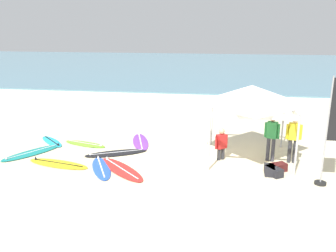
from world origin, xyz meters
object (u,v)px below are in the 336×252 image
Objects in this scene: person_green at (272,135)px; gear_bag_by_pole at (278,167)px; surfboard_teal at (32,153)px; surfboard_lime at (85,144)px; gear_bag_near_tent at (274,171)px; canopy_tent at (252,95)px; gear_bag_on_sand at (269,170)px; surfboard_black at (116,153)px; surfboard_purple at (140,142)px; surfboard_red at (121,169)px; surfboard_blue at (101,168)px; surfboard_cyan at (52,141)px; person_yellow at (294,137)px; surfboard_yellow at (58,164)px; banner_flag at (330,137)px; person_red at (221,143)px.

person_green is 1.29m from gear_bag_by_pole.
surfboard_lime is (1.67, 1.30, 0.00)m from surfboard_teal.
gear_bag_near_tent is at bearing -114.85° from gear_bag_by_pole.
gear_bag_on_sand is at bearing -66.70° from canopy_tent.
surfboard_purple is (0.63, 1.47, 0.00)m from surfboard_black.
surfboard_red is 1.07× the size of surfboard_blue.
person_green is (9.04, 0.57, 0.95)m from surfboard_teal.
surfboard_black is 5.99m from gear_bag_by_pole.
surfboard_purple is 1.12× the size of surfboard_blue.
surfboard_cyan is at bearing 166.38° from gear_bag_near_tent.
person_yellow reaches higher than gear_bag_by_pole.
person_yellow reaches higher than surfboard_yellow.
canopy_tent is 0.87× the size of banner_flag.
gear_bag_near_tent is at bearing -34.10° from person_red.
person_green is (7.37, -0.73, 0.95)m from surfboard_lime.
person_red is 2.18m from gear_bag_near_tent.
surfboard_black is at bearing 166.93° from banner_flag.
surfboard_cyan is (-3.74, 2.48, 0.00)m from surfboard_red.
gear_bag_near_tent is at bearing -91.20° from person_green.
surfboard_lime is 9.30m from banner_flag.
person_yellow is at bearing 15.10° from surfboard_red.
person_yellow is at bearing 56.06° from gear_bag_by_pole.
surfboard_purple is at bearing 7.67° from surfboard_cyan.
surfboard_teal is at bearing -141.96° from surfboard_lime.
gear_bag_by_pole is at bearing 146.37° from banner_flag.
banner_flag is at bearing -1.19° from surfboard_blue.
surfboard_lime is (-6.59, 0.53, -2.35)m from canopy_tent.
banner_flag is (8.97, -0.31, 1.54)m from surfboard_yellow.
surfboard_lime and surfboard_blue have the same top height.
surfboard_cyan is 8.98m from person_green.
surfboard_lime is (1.52, -0.09, -0.00)m from surfboard_cyan.
surfboard_red is 3.87× the size of gear_bag_on_sand.
surfboard_lime is at bearing 171.17° from person_red.
surfboard_lime is 7.63m from gear_bag_near_tent.
surfboard_black is 5.87m from person_green.
surfboard_purple is (3.74, 0.50, -0.00)m from surfboard_cyan.
canopy_tent reaches higher than person_red.
canopy_tent is at bearing 113.30° from gear_bag_on_sand.
surfboard_cyan is 2.76× the size of gear_bag_on_sand.
gear_bag_by_pole is (6.01, 0.71, 0.10)m from surfboard_blue.
person_red is (4.09, 1.53, 0.62)m from surfboard_blue.
banner_flag is (6.59, -3.15, 1.54)m from surfboard_purple.
surfboard_yellow is 9.10m from banner_flag.
person_red is at bearing 24.16° from surfboard_red.
gear_bag_near_tent is (1.75, -1.19, -0.52)m from person_red.
canopy_tent is 7.34m from surfboard_yellow.
person_yellow reaches higher than person_red.
surfboard_lime is at bearing 132.87° from surfboard_red.
surfboard_red is at bearing -67.36° from surfboard_black.
surfboard_yellow is 1.24× the size of surfboard_lime.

